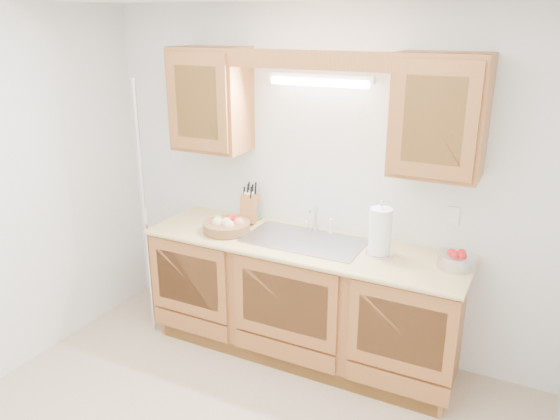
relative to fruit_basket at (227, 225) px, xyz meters
The scene contains 17 objects.
room 1.30m from the fruit_basket, 62.23° to the right, with size 3.52×3.50×2.50m.
base_cabinets 0.78m from the fruit_basket, ahead, with size 2.20×0.60×0.86m, color #A86531.
countertop 0.59m from the fruit_basket, ahead, with size 2.30×0.63×0.04m, color tan.
upper_cabinet_left 0.94m from the fruit_basket, 137.81° to the left, with size 0.55×0.33×0.75m, color #A86531.
upper_cabinet_right 1.68m from the fruit_basket, ahead, with size 0.55×0.33×0.75m, color #A86531.
valance 1.33m from the fruit_basket, ahead, with size 2.20×0.05×0.12m, color #A86531.
fluorescent_fixture 1.24m from the fruit_basket, 27.26° to the left, with size 0.76×0.08×0.08m.
sink 0.61m from the fruit_basket, ahead, with size 0.84×0.46×0.36m.
wire_shelf_pole 0.64m from the fruit_basket, 163.68° to the right, with size 0.03×0.03×2.00m, color silver.
outlet_plate 1.60m from the fruit_basket, 13.80° to the left, with size 0.08×0.01×0.12m, color white.
fruit_basket is the anchor object (origin of this frame).
knife_block 0.27m from the fruit_basket, 79.47° to the left, with size 0.15×0.20×0.32m.
orange_canister 0.27m from the fruit_basket, 79.49° to the left, with size 0.10×0.10×0.24m.
soap_bottle 0.28m from the fruit_basket, 80.29° to the left, with size 0.08×0.08×0.18m, color #2368B1.
sponge 0.33m from the fruit_basket, 81.81° to the left, with size 0.12×0.09×0.02m.
paper_towel 1.14m from the fruit_basket, ahead, with size 0.19×0.19×0.38m.
apple_bowl 1.62m from the fruit_basket, ahead, with size 0.28×0.28×0.12m.
Camera 1 is at (1.46, -2.06, 2.37)m, focal length 35.00 mm.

